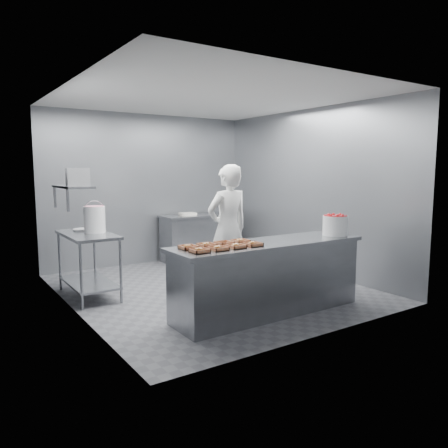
# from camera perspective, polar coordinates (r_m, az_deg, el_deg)

# --- Properties ---
(floor) EXTENTS (4.50, 4.50, 0.00)m
(floor) POSITION_cam_1_polar(r_m,az_deg,el_deg) (6.66, -1.70, -8.37)
(floor) COLOR #4C4C51
(floor) RESTS_ON ground
(ceiling) EXTENTS (4.50, 4.50, 0.00)m
(ceiling) POSITION_cam_1_polar(r_m,az_deg,el_deg) (6.49, -1.80, 16.17)
(ceiling) COLOR white
(ceiling) RESTS_ON wall_back
(wall_back) EXTENTS (4.00, 0.04, 2.80)m
(wall_back) POSITION_cam_1_polar(r_m,az_deg,el_deg) (8.42, -9.91, 4.47)
(wall_back) COLOR slate
(wall_back) RESTS_ON ground
(wall_left) EXTENTS (0.04, 4.50, 2.80)m
(wall_left) POSITION_cam_1_polar(r_m,az_deg,el_deg) (5.63, -19.31, 2.84)
(wall_left) COLOR slate
(wall_left) RESTS_ON ground
(wall_right) EXTENTS (0.04, 4.50, 2.80)m
(wall_right) POSITION_cam_1_polar(r_m,az_deg,el_deg) (7.67, 11.06, 4.18)
(wall_right) COLOR slate
(wall_right) RESTS_ON ground
(service_counter) EXTENTS (2.60, 0.70, 0.90)m
(service_counter) POSITION_cam_1_polar(r_m,az_deg,el_deg) (5.48, 5.83, -6.93)
(service_counter) COLOR slate
(service_counter) RESTS_ON ground
(prep_table) EXTENTS (0.60, 1.20, 0.90)m
(prep_table) POSITION_cam_1_polar(r_m,az_deg,el_deg) (6.40, -17.32, -3.88)
(prep_table) COLOR slate
(prep_table) RESTS_ON ground
(back_counter) EXTENTS (1.50, 0.60, 0.90)m
(back_counter) POSITION_cam_1_polar(r_m,az_deg,el_deg) (8.61, -3.33, -1.71)
(back_counter) COLOR slate
(back_counter) RESTS_ON ground
(wall_shelf) EXTENTS (0.35, 0.90, 0.03)m
(wall_shelf) POSITION_cam_1_polar(r_m,az_deg,el_deg) (6.25, -19.15, 4.62)
(wall_shelf) COLOR slate
(wall_shelf) RESTS_ON wall_left
(tray_0) EXTENTS (0.19, 0.18, 0.06)m
(tray_0) POSITION_cam_1_polar(r_m,az_deg,el_deg) (4.68, -3.24, -3.46)
(tray_0) COLOR tan
(tray_0) RESTS_ON service_counter
(tray_1) EXTENTS (0.19, 0.18, 0.06)m
(tray_1) POSITION_cam_1_polar(r_m,az_deg,el_deg) (4.81, -0.77, -3.17)
(tray_1) COLOR tan
(tray_1) RESTS_ON service_counter
(tray_2) EXTENTS (0.19, 0.18, 0.06)m
(tray_2) POSITION_cam_1_polar(r_m,az_deg,el_deg) (4.94, 1.57, -2.89)
(tray_2) COLOR tan
(tray_2) RESTS_ON service_counter
(tray_3) EXTENTS (0.19, 0.18, 0.06)m
(tray_3) POSITION_cam_1_polar(r_m,az_deg,el_deg) (5.08, 3.78, -2.62)
(tray_3) COLOR tan
(tray_3) RESTS_ON service_counter
(tray_4) EXTENTS (0.19, 0.18, 0.06)m
(tray_4) POSITION_cam_1_polar(r_m,az_deg,el_deg) (4.90, -4.71, -3.01)
(tray_4) COLOR tan
(tray_4) RESTS_ON service_counter
(tray_5) EXTENTS (0.19, 0.18, 0.06)m
(tray_5) POSITION_cam_1_polar(r_m,az_deg,el_deg) (5.01, -2.31, -2.75)
(tray_5) COLOR tan
(tray_5) RESTS_ON service_counter
(tray_6) EXTENTS (0.19, 0.18, 0.04)m
(tray_6) POSITION_cam_1_polar(r_m,az_deg,el_deg) (5.14, 0.01, -2.52)
(tray_6) COLOR tan
(tray_6) RESTS_ON service_counter
(tray_7) EXTENTS (0.19, 0.18, 0.06)m
(tray_7) POSITION_cam_1_polar(r_m,az_deg,el_deg) (5.28, 2.15, -2.24)
(tray_7) COLOR tan
(tray_7) RESTS_ON service_counter
(worker) EXTENTS (0.69, 0.46, 1.85)m
(worker) POSITION_cam_1_polar(r_m,az_deg,el_deg) (6.31, 0.51, -0.65)
(worker) COLOR white
(worker) RESTS_ON ground
(strawberry_tub) EXTENTS (0.33, 0.33, 0.27)m
(strawberry_tub) POSITION_cam_1_polar(r_m,az_deg,el_deg) (6.05, 14.32, -0.06)
(strawberry_tub) COLOR silver
(strawberry_tub) RESTS_ON service_counter
(glaze_bucket) EXTENTS (0.31, 0.29, 0.45)m
(glaze_bucket) POSITION_cam_1_polar(r_m,az_deg,el_deg) (6.38, -16.56, 0.67)
(glaze_bucket) COLOR silver
(glaze_bucket) RESTS_ON prep_table
(bucket_lid) EXTENTS (0.31, 0.31, 0.02)m
(bucket_lid) POSITION_cam_1_polar(r_m,az_deg,el_deg) (6.68, -17.87, -0.69)
(bucket_lid) COLOR silver
(bucket_lid) RESTS_ON prep_table
(rag) EXTENTS (0.16, 0.14, 0.02)m
(rag) POSITION_cam_1_polar(r_m,az_deg,el_deg) (6.59, -17.14, -0.78)
(rag) COLOR #CCB28C
(rag) RESTS_ON prep_table
(appliance) EXTENTS (0.32, 0.35, 0.24)m
(appliance) POSITION_cam_1_polar(r_m,az_deg,el_deg) (6.00, -18.59, 5.83)
(appliance) COLOR gray
(appliance) RESTS_ON wall_shelf
(paper_stack) EXTENTS (0.33, 0.26, 0.05)m
(paper_stack) POSITION_cam_1_polar(r_m,az_deg,el_deg) (8.43, -4.77, 1.31)
(paper_stack) COLOR silver
(paper_stack) RESTS_ON back_counter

